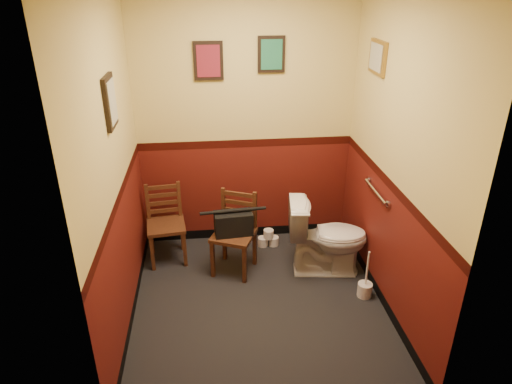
{
  "coord_description": "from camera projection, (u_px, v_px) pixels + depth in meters",
  "views": [
    {
      "loc": [
        -0.39,
        -3.26,
        2.68
      ],
      "look_at": [
        0.0,
        0.25,
        1.0
      ],
      "focal_mm": 32.0,
      "sensor_mm": 36.0,
      "label": 1
    }
  ],
  "objects": [
    {
      "name": "chair_left",
      "position": [
        166.0,
        224.0,
        4.62
      ],
      "size": [
        0.41,
        0.41,
        0.8
      ],
      "rotation": [
        0.0,
        0.0,
        0.12
      ],
      "color": "#582E1A",
      "rests_on": "floor"
    },
    {
      "name": "wall_back",
      "position": [
        246.0,
        121.0,
        4.61
      ],
      "size": [
        2.2,
        0.0,
        2.7
      ],
      "primitive_type": "cube",
      "rotation": [
        1.57,
        0.0,
        0.0
      ],
      "color": "#55140F",
      "rests_on": "ground"
    },
    {
      "name": "toilet_brush",
      "position": [
        365.0,
        289.0,
        4.18
      ],
      "size": [
        0.13,
        0.13,
        0.48
      ],
      "color": "silver",
      "rests_on": "floor"
    },
    {
      "name": "tp_stack",
      "position": [
        268.0,
        239.0,
        4.97
      ],
      "size": [
        0.23,
        0.12,
        0.2
      ],
      "color": "silver",
      "rests_on": "floor"
    },
    {
      "name": "wall_right",
      "position": [
        396.0,
        159.0,
        3.64
      ],
      "size": [
        0.0,
        2.4,
        2.7
      ],
      "primitive_type": "cube",
      "rotation": [
        1.57,
        0.0,
        -1.57
      ],
      "color": "#55140F",
      "rests_on": "ground"
    },
    {
      "name": "chair_right",
      "position": [
        235.0,
        233.0,
        4.44
      ],
      "size": [
        0.5,
        0.5,
        0.81
      ],
      "rotation": [
        0.0,
        0.0,
        -0.41
      ],
      "color": "#582E1A",
      "rests_on": "floor"
    },
    {
      "name": "framed_print_back_b",
      "position": [
        271.0,
        54.0,
        4.34
      ],
      "size": [
        0.26,
        0.04,
        0.34
      ],
      "color": "black",
      "rests_on": "wall_back"
    },
    {
      "name": "handbag",
      "position": [
        233.0,
        223.0,
        4.35
      ],
      "size": [
        0.37,
        0.21,
        0.26
      ],
      "rotation": [
        0.0,
        0.0,
        0.09
      ],
      "color": "black",
      "rests_on": "chair_right"
    },
    {
      "name": "wall_front",
      "position": [
        286.0,
        248.0,
        2.45
      ],
      "size": [
        2.2,
        0.0,
        2.7
      ],
      "primitive_type": "cube",
      "rotation": [
        -1.57,
        0.0,
        0.0
      ],
      "color": "#55140F",
      "rests_on": "ground"
    },
    {
      "name": "framed_print_right",
      "position": [
        377.0,
        57.0,
        3.88
      ],
      "size": [
        0.04,
        0.34,
        0.28
      ],
      "color": "olive",
      "rests_on": "wall_right"
    },
    {
      "name": "framed_print_back_a",
      "position": [
        208.0,
        61.0,
        4.3
      ],
      "size": [
        0.28,
        0.04,
        0.36
      ],
      "color": "black",
      "rests_on": "wall_back"
    },
    {
      "name": "grab_bar",
      "position": [
        376.0,
        191.0,
        4.03
      ],
      "size": [
        0.05,
        0.56,
        0.06
      ],
      "color": "silver",
      "rests_on": "wall_right"
    },
    {
      "name": "floor",
      "position": [
        259.0,
        304.0,
        4.11
      ],
      "size": [
        2.2,
        2.4,
        0.0
      ],
      "primitive_type": "cube",
      "color": "black",
      "rests_on": "ground"
    },
    {
      "name": "framed_print_left",
      "position": [
        110.0,
        102.0,
        3.3
      ],
      "size": [
        0.04,
        0.3,
        0.38
      ],
      "color": "black",
      "rests_on": "wall_left"
    },
    {
      "name": "toilet",
      "position": [
        327.0,
        237.0,
        4.43
      ],
      "size": [
        0.82,
        0.52,
        0.76
      ],
      "primitive_type": "imported",
      "rotation": [
        0.0,
        0.0,
        1.45
      ],
      "color": "white",
      "rests_on": "floor"
    },
    {
      "name": "wall_left",
      "position": [
        114.0,
        171.0,
        3.42
      ],
      "size": [
        0.0,
        2.4,
        2.7
      ],
      "primitive_type": "cube",
      "rotation": [
        1.57,
        0.0,
        1.57
      ],
      "color": "#55140F",
      "rests_on": "ground"
    }
  ]
}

